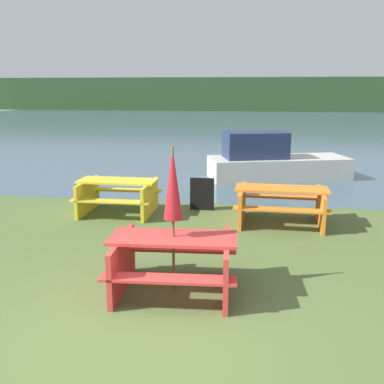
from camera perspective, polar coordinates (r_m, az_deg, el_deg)
name	(u,v)px	position (r m, az deg, el deg)	size (l,w,h in m)	color
ground_plane	(132,348)	(5.23, -7.63, -19.00)	(60.00, 60.00, 0.00)	#516633
water	(245,124)	(35.73, 6.80, 8.56)	(60.00, 50.00, 0.00)	#425B6B
far_treeline	(252,94)	(55.62, 7.69, 12.20)	(80.00, 1.60, 4.00)	#284723
picnic_table_red	(174,259)	(6.25, -2.36, -8.46)	(1.82, 1.50, 0.80)	red
picnic_table_orange	(281,202)	(9.48, 11.23, -1.21)	(1.91, 1.42, 0.76)	orange
picnic_table_yellow	(118,193)	(10.19, -9.37, -0.17)	(1.74, 1.39, 0.77)	yellow
umbrella_crimson	(173,185)	(5.95, -2.46, 0.94)	(0.26, 0.26, 2.03)	brown
boat	(272,162)	(14.17, 10.14, 3.80)	(4.51, 2.74, 1.46)	beige
signboard	(202,194)	(10.36, 1.29, -0.26)	(0.55, 0.08, 0.75)	black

